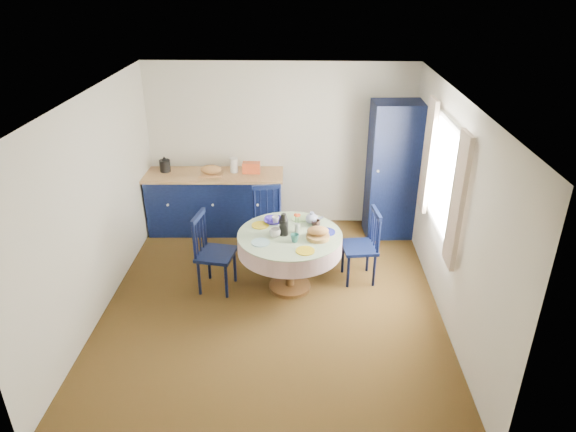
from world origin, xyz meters
The scene contains 17 objects.
floor centered at (0.00, 0.00, 0.00)m, with size 4.50×4.50×0.00m, color black.
ceiling centered at (0.00, 0.00, 2.50)m, with size 4.50×4.50×0.00m, color white.
wall_back centered at (0.00, 2.25, 1.25)m, with size 4.00×0.02×2.50m, color silver.
wall_left centered at (-2.00, 0.00, 1.25)m, with size 0.02×4.50×2.50m, color silver.
wall_right centered at (2.00, 0.00, 1.25)m, with size 0.02×4.50×2.50m, color silver.
window centered at (1.95, 0.30, 1.52)m, with size 0.10×1.74×1.45m.
kitchen_counter centered at (-0.98, 1.90, 0.47)m, with size 2.08×0.70×1.16m.
pantry_cabinet centered at (1.66, 1.85, 1.01)m, with size 0.74×0.55×2.03m.
dining_table centered at (0.21, 0.30, 0.65)m, with size 1.28×1.28×1.05m.
chair_left centered at (-0.76, 0.29, 0.52)m, with size 0.50×0.52×1.02m.
chair_far centered at (-0.12, 1.20, 0.50)m, with size 0.52×0.50×0.98m.
chair_right centered at (1.12, 0.54, 0.50)m, with size 0.47×0.49×0.98m.
mug_a centered at (0.02, 0.23, 0.83)m, with size 0.13×0.13×0.11m, color silver.
mug_b centered at (0.26, 0.12, 0.82)m, with size 0.10×0.10×0.10m, color #357B73.
mug_c centered at (0.52, 0.51, 0.82)m, with size 0.11×0.11×0.09m, color black.
mug_d centered at (0.01, 0.60, 0.82)m, with size 0.09×0.09×0.09m, color silver.
cobalt_bowl centered at (-0.02, 0.60, 0.80)m, with size 0.24×0.24×0.06m, color navy.
Camera 1 is at (0.35, -5.19, 3.71)m, focal length 32.00 mm.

